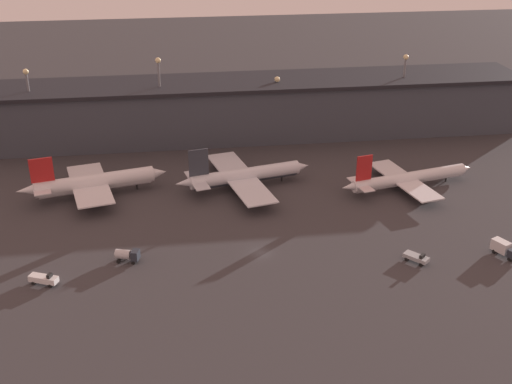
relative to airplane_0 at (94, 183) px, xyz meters
name	(u,v)px	position (x,y,z in m)	size (l,w,h in m)	color
ground	(260,253)	(40.48, -36.32, -3.82)	(600.00, 600.00, 0.00)	#383538
terminal_building	(227,109)	(40.48, 41.48, 5.76)	(198.67, 24.04, 19.06)	#3D424C
airplane_0	(94,183)	(0.00, 0.00, 0.00)	(40.11, 29.58, 12.85)	silver
airplane_1	(243,176)	(40.92, -0.13, -0.33)	(39.35, 37.94, 13.14)	silver
airplane_2	(408,178)	(86.32, -6.89, -0.90)	(41.36, 29.08, 11.82)	silver
service_vehicle_0	(416,258)	(74.79, -45.01, -2.67)	(5.47, 5.76, 2.45)	#9EA3A8
service_vehicle_1	(44,279)	(-6.82, -42.97, -2.49)	(6.57, 4.32, 2.81)	white
service_vehicle_2	(127,255)	(10.37, -35.99, -2.10)	(5.77, 3.72, 2.98)	#282D38
service_vehicle_3	(504,248)	(95.66, -44.89, -1.98)	(4.95, 6.95, 3.29)	#282D38
lamp_post_0	(30,99)	(-21.61, 38.16, 12.74)	(1.80, 1.80, 26.19)	slate
lamp_post_1	(160,90)	(18.71, 38.16, 13.91)	(1.80, 1.80, 28.34)	slate
lamp_post_2	(277,98)	(56.63, 38.16, 9.78)	(1.80, 1.80, 20.87)	slate
lamp_post_3	(403,84)	(99.52, 38.16, 13.03)	(1.80, 1.80, 26.73)	slate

